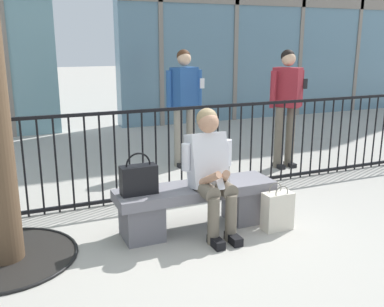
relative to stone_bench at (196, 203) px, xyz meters
The scene contains 8 objects.
ground_plane 0.27m from the stone_bench, ahead, with size 60.00×60.00×0.00m, color #B2ADA3.
stone_bench is the anchor object (origin of this frame).
seated_person_with_phone 0.41m from the stone_bench, 52.84° to the right, with size 0.52×0.66×1.21m.
handbag_on_bench 0.66m from the stone_bench, behind, with size 0.34×0.14×0.39m.
shopping_bag 0.81m from the stone_bench, 25.11° to the right, with size 0.30×0.16×0.47m.
bystander_at_railing 2.69m from the stone_bench, 36.03° to the left, with size 0.55×0.44×1.71m.
bystander_further_back 2.42m from the stone_bench, 70.53° to the left, with size 0.55×0.35×1.71m.
plaza_railing 1.02m from the stone_bench, 90.00° to the left, with size 8.53×0.04×1.08m.
Camera 1 is at (-1.63, -3.70, 1.82)m, focal length 40.71 mm.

